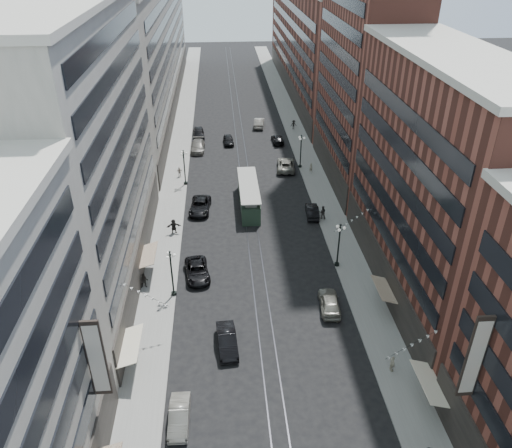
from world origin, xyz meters
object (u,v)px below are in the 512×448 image
object	(u,v)px
car_14	(259,123)
lamppost_se_far	(339,244)
car_4	(329,302)
car_2	(197,271)
car_9	(199,133)
pedestrian_6	(180,172)
car_1	(179,416)
pedestrian_2	(144,281)
car_8	(198,146)
pedestrian_8	(311,168)
streetcar	(249,196)
pedestrian_5	(174,226)
car_10	(312,211)
lamppost_sw_far	(172,272)
pedestrian_7	(323,212)
pedestrian_9	(294,125)
car_5	(227,341)
pedestrian_4	(392,364)
lamppost_se_mid	(301,150)
car_7	(200,206)
car_12	(278,139)
car_13	(228,140)
car_11	(286,164)

from	to	relation	value
car_14	lamppost_se_far	bearing A→B (deg)	103.94
car_4	car_2	bearing A→B (deg)	-21.68
car_9	pedestrian_6	world-z (taller)	pedestrian_6
car_1	pedestrian_2	xyz separation A→B (m)	(-4.70, 17.52, 0.31)
car_8	pedestrian_8	world-z (taller)	pedestrian_8
streetcar	pedestrian_8	size ratio (longest dim) A/B	7.46
pedestrian_5	pedestrian_6	bearing A→B (deg)	81.84
streetcar	car_10	bearing A→B (deg)	-23.51
lamppost_se_far	car_14	world-z (taller)	lamppost_se_far
car_10	pedestrian_5	world-z (taller)	pedestrian_5
streetcar	car_9	bearing A→B (deg)	105.44
lamppost_sw_far	car_1	world-z (taller)	lamppost_sw_far
pedestrian_7	pedestrian_9	xyz separation A→B (m)	(1.07, 35.14, -0.02)
car_1	pedestrian_2	size ratio (longest dim) A/B	2.48
car_5	pedestrian_4	size ratio (longest dim) A/B	3.02
pedestrian_5	pedestrian_8	world-z (taller)	pedestrian_5
car_2	pedestrian_6	world-z (taller)	pedestrian_6
car_1	lamppost_se_far	bearing A→B (deg)	50.98
lamppost_se_mid	car_7	bearing A→B (deg)	-139.86
car_1	car_10	world-z (taller)	car_10
pedestrian_4	pedestrian_6	bearing A→B (deg)	21.02
lamppost_sw_far	car_5	distance (m)	10.00
streetcar	pedestrian_5	distance (m)	12.19
car_9	pedestrian_8	size ratio (longest dim) A/B	3.17
lamppost_se_mid	car_1	distance (m)	51.00
car_5	car_14	size ratio (longest dim) A/B	0.93
car_5	car_8	size ratio (longest dim) A/B	0.85
lamppost_se_far	car_10	size ratio (longest dim) A/B	1.23
lamppost_sw_far	lamppost_se_mid	distance (m)	36.91
car_4	lamppost_se_far	bearing A→B (deg)	-103.85
streetcar	car_2	bearing A→B (deg)	-112.55
car_2	car_12	world-z (taller)	car_2
car_13	lamppost_se_mid	bearing A→B (deg)	-48.15
pedestrian_7	car_9	bearing A→B (deg)	-54.05
pedestrian_4	car_5	bearing A→B (deg)	68.68
pedestrian_6	pedestrian_7	bearing A→B (deg)	131.33
streetcar	car_8	distance (m)	22.42
car_7	pedestrian_8	size ratio (longest dim) A/B	3.62
car_10	lamppost_se_far	bearing A→B (deg)	98.16
lamppost_sw_far	car_5	size ratio (longest dim) A/B	1.13
streetcar	pedestrian_7	xyz separation A→B (m)	(9.60, -4.68, -0.45)
lamppost_sw_far	car_2	xyz separation A→B (m)	(2.40, 3.27, -2.34)
car_7	pedestrian_9	size ratio (longest dim) A/B	3.22
car_11	pedestrian_4	bearing A→B (deg)	101.93
lamppost_se_far	pedestrian_8	xyz separation A→B (m)	(1.37, 25.82, -2.15)
car_1	pedestrian_6	xyz separation A→B (m)	(-2.54, 45.84, 0.22)
car_10	lamppost_se_mid	bearing A→B (deg)	-88.52
lamppost_se_mid	lamppost_se_far	bearing A→B (deg)	-90.00
streetcar	pedestrian_6	world-z (taller)	streetcar
car_4	pedestrian_6	distance (m)	37.25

